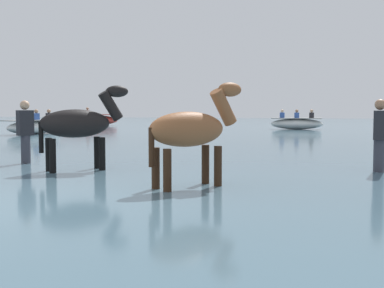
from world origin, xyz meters
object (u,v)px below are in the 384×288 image
boat_mid_outer (35,127)px  horse_trailing_chestnut (191,132)px  horse_lead_black (79,126)px  boat_far_inshore (297,123)px  boat_distant_west (88,120)px  person_wading_close (25,136)px  person_wading_mid (379,140)px

boat_mid_outer → horse_trailing_chestnut: bearing=-50.0°
horse_lead_black → boat_far_inshore: bearing=82.1°
horse_lead_black → boat_mid_outer: (-8.55, 11.88, -0.52)m
horse_lead_black → boat_far_inshore: 20.43m
boat_distant_west → person_wading_close: (9.33, -21.33, 0.20)m
boat_far_inshore → boat_distant_west: size_ratio=0.74×
boat_distant_west → person_wading_mid: size_ratio=2.39×
horse_trailing_chestnut → person_wading_close: (-4.29, 2.20, -0.24)m
boat_mid_outer → person_wading_close: person_wading_close is taller
person_wading_close → boat_mid_outer: bearing=121.7°
horse_lead_black → boat_distant_west: (-11.03, 22.13, -0.46)m
boat_distant_west → person_wading_mid: (16.52, -20.86, 0.20)m
boat_far_inshore → person_wading_mid: size_ratio=1.78×
horse_trailing_chestnut → boat_mid_outer: size_ratio=0.54×
boat_far_inshore → person_wading_close: 19.94m
horse_trailing_chestnut → boat_mid_outer: 17.33m
horse_lead_black → boat_mid_outer: 14.64m
boat_far_inshore → person_wading_close: (-4.50, -19.43, 0.25)m
boat_mid_outer → boat_far_inshore: bearing=36.4°
boat_far_inshore → person_wading_mid: person_wading_mid is taller
horse_trailing_chestnut → person_wading_close: horse_trailing_chestnut is taller
horse_lead_black → boat_mid_outer: size_ratio=0.55×
boat_far_inshore → horse_trailing_chestnut: bearing=-90.6°
boat_far_inshore → boat_distant_west: (-13.83, 1.90, 0.05)m
boat_distant_west → person_wading_mid: person_wading_mid is taller
horse_lead_black → horse_trailing_chestnut: size_ratio=1.02×
boat_mid_outer → person_wading_mid: bearing=-37.1°
person_wading_mid → boat_distant_west: bearing=128.4°
horse_lead_black → person_wading_mid: horse_lead_black is taller
boat_far_inshore → boat_distant_west: bearing=172.2°
boat_mid_outer → boat_distant_west: (-2.48, 10.25, 0.05)m
boat_mid_outer → boat_distant_west: 10.55m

